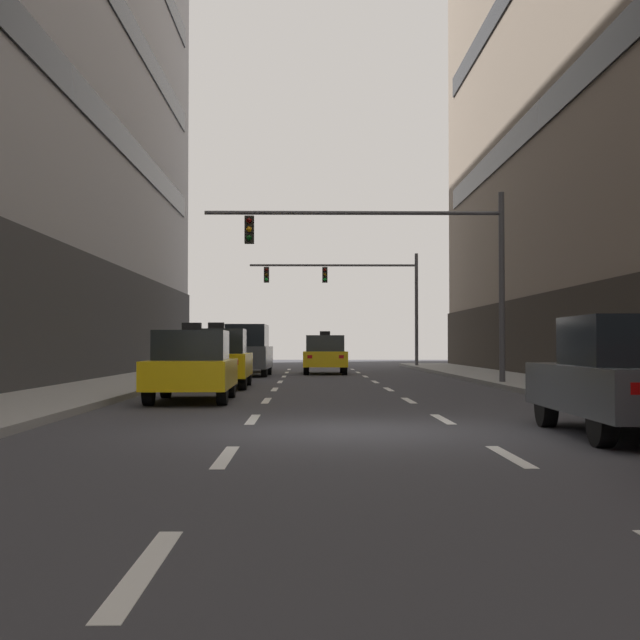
{
  "coord_description": "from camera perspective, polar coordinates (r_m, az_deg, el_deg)",
  "views": [
    {
      "loc": [
        -0.69,
        -13.05,
        1.27
      ],
      "look_at": [
        -0.23,
        19.09,
        2.16
      ],
      "focal_mm": 49.72,
      "sensor_mm": 36.0,
      "label": 1
    }
  ],
  "objects": [
    {
      "name": "lane_stripe_l2_s9",
      "position": [
        40.13,
        2.47,
        -3.39
      ],
      "size": [
        0.16,
        2.0,
        0.01
      ],
      "primitive_type": "cube",
      "color": "silver",
      "rests_on": "ground"
    },
    {
      "name": "lane_stripe_l1_s6",
      "position": [
        25.1,
        -2.94,
        -4.48
      ],
      "size": [
        0.16,
        2.0,
        0.01
      ],
      "primitive_type": "cube",
      "color": "silver",
      "rests_on": "ground"
    },
    {
      "name": "ground_plane",
      "position": [
        13.13,
        2.21,
        -7.14
      ],
      "size": [
        120.0,
        120.0,
        0.0
      ],
      "primitive_type": "plane",
      "color": "#38383D"
    },
    {
      "name": "lane_stripe_l1_s3",
      "position": [
        10.17,
        -6.09,
        -8.74
      ],
      "size": [
        0.16,
        2.0,
        0.01
      ],
      "primitive_type": "cube",
      "color": "silver",
      "rests_on": "ground"
    },
    {
      "name": "lane_stripe_l1_s2",
      "position": [
        5.29,
        -11.26,
        -15.44
      ],
      "size": [
        0.16,
        2.0,
        0.01
      ],
      "primitive_type": "cube",
      "color": "silver",
      "rests_on": "ground"
    },
    {
      "name": "lane_stripe_l2_s4",
      "position": [
        15.28,
        7.89,
        -6.33
      ],
      "size": [
        0.16,
        2.0,
        0.01
      ],
      "primitive_type": "cube",
      "color": "silver",
      "rests_on": "ground"
    },
    {
      "name": "lane_stripe_l1_s8",
      "position": [
        35.08,
        -2.33,
        -3.65
      ],
      "size": [
        0.16,
        2.0,
        0.01
      ],
      "primitive_type": "cube",
      "color": "silver",
      "rests_on": "ground"
    },
    {
      "name": "lane_stripe_l1_s5",
      "position": [
        20.11,
        -3.46,
        -5.19
      ],
      "size": [
        0.16,
        2.0,
        0.01
      ],
      "primitive_type": "cube",
      "color": "silver",
      "rests_on": "ground"
    },
    {
      "name": "taxi_driving_1",
      "position": [
        41.35,
        -4.5,
        -1.93
      ],
      "size": [
        1.79,
        4.22,
        2.21
      ],
      "color": "black",
      "rests_on": "ground"
    },
    {
      "name": "traffic_signal_1",
      "position": [
        48.02,
        2.38,
        2.16
      ],
      "size": [
        9.13,
        0.34,
        6.07
      ],
      "color": "#4C4C51",
      "rests_on": "sidewalk_right"
    },
    {
      "name": "lane_stripe_l1_s10",
      "position": [
        45.08,
        -2.0,
        -3.19
      ],
      "size": [
        0.16,
        2.0,
        0.01
      ],
      "primitive_type": "cube",
      "color": "silver",
      "rests_on": "ground"
    },
    {
      "name": "lane_stripe_l2_s8",
      "position": [
        35.15,
        2.94,
        -3.65
      ],
      "size": [
        0.16,
        2.0,
        0.01
      ],
      "primitive_type": "cube",
      "color": "silver",
      "rests_on": "ground"
    },
    {
      "name": "lane_stripe_l1_s7",
      "position": [
        30.09,
        -2.59,
        -3.99
      ],
      "size": [
        0.16,
        2.0,
        0.01
      ],
      "primitive_type": "cube",
      "color": "silver",
      "rests_on": "ground"
    },
    {
      "name": "lane_stripe_l2_s7",
      "position": [
        30.16,
        3.56,
        -3.99
      ],
      "size": [
        0.16,
        2.0,
        0.01
      ],
      "primitive_type": "cube",
      "color": "silver",
      "rests_on": "ground"
    },
    {
      "name": "lane_stripe_l1_s4",
      "position": [
        15.13,
        -4.34,
        -6.39
      ],
      "size": [
        0.16,
        2.0,
        0.01
      ],
      "primitive_type": "cube",
      "color": "silver",
      "rests_on": "ground"
    },
    {
      "name": "lane_stripe_l2_s3",
      "position": [
        10.39,
        12.12,
        -8.56
      ],
      "size": [
        0.16,
        2.0,
        0.01
      ],
      "primitive_type": "cube",
      "color": "silver",
      "rests_on": "ground"
    },
    {
      "name": "car_parked_1",
      "position": [
        13.0,
        19.34,
        -3.49
      ],
      "size": [
        1.93,
        4.47,
        1.66
      ],
      "color": "black",
      "rests_on": "ground"
    },
    {
      "name": "car_driving_0",
      "position": [
        35.73,
        -4.69,
        -1.96
      ],
      "size": [
        1.89,
        4.32,
        2.07
      ],
      "color": "black",
      "rests_on": "ground"
    },
    {
      "name": "taxi_driving_2",
      "position": [
        19.92,
        -8.23,
        -2.98
      ],
      "size": [
        1.84,
        4.25,
        1.75
      ],
      "color": "black",
      "rests_on": "ground"
    },
    {
      "name": "traffic_signal_0",
      "position": [
        27.12,
        5.55,
        4.41
      ],
      "size": [
        9.13,
        0.35,
        5.78
      ],
      "color": "#4C4C51",
      "rests_on": "sidewalk_right"
    },
    {
      "name": "lane_stripe_l2_s5",
      "position": [
        20.22,
        5.74,
        -5.17
      ],
      "size": [
        0.16,
        2.0,
        0.01
      ],
      "primitive_type": "cube",
      "color": "silver",
      "rests_on": "ground"
    },
    {
      "name": "taxi_driving_3",
      "position": [
        26.14,
        -6.68,
        -2.5
      ],
      "size": [
        2.0,
        4.63,
        1.91
      ],
      "color": "black",
      "rests_on": "ground"
    },
    {
      "name": "taxi_driving_4",
      "position": [
        38.32,
        0.32,
        -2.26
      ],
      "size": [
        1.89,
        4.44,
        1.84
      ],
      "color": "black",
      "rests_on": "ground"
    },
    {
      "name": "lane_stripe_l1_s9",
      "position": [
        40.08,
        -2.14,
        -3.39
      ],
      "size": [
        0.16,
        2.0,
        0.01
      ],
      "primitive_type": "cube",
      "color": "silver",
      "rests_on": "ground"
    },
    {
      "name": "lane_stripe_l2_s10",
      "position": [
        45.12,
        2.1,
        -3.19
      ],
      "size": [
        0.16,
        2.0,
        0.01
      ],
      "primitive_type": "cube",
      "color": "silver",
      "rests_on": "ground"
    },
    {
      "name": "lane_stripe_l2_s6",
      "position": [
        25.19,
        4.43,
        -4.46
      ],
      "size": [
        0.16,
        2.0,
        0.01
      ],
      "primitive_type": "cube",
      "color": "silver",
      "rests_on": "ground"
    }
  ]
}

